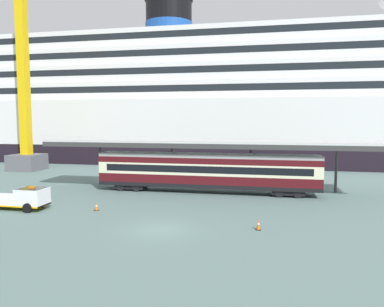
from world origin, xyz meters
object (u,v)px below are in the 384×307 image
at_px(traffic_cone_mid, 96,207).
at_px(dockside_crane, 27,32).
at_px(train_carriage, 207,171).
at_px(service_truck, 23,198).
at_px(traffic_cone_near, 258,225).
at_px(cruise_ship, 133,104).

xyz_separation_m(traffic_cone_mid, dockside_crane, (-20.78, 21.20, 20.18)).
xyz_separation_m(train_carriage, service_truck, (-14.31, -10.48, -1.32)).
bearing_deg(traffic_cone_near, cruise_ship, 119.92).
relative_size(service_truck, traffic_cone_near, 6.79).
xyz_separation_m(cruise_ship, train_carriage, (20.83, -33.62, -8.46)).
xyz_separation_m(cruise_ship, traffic_cone_near, (26.53, -46.10, -10.39)).
relative_size(service_truck, dockside_crane, 0.08).
distance_m(cruise_ship, train_carriage, 40.44).
xyz_separation_m(service_truck, traffic_cone_near, (20.01, -2.00, -0.61)).
height_order(cruise_ship, traffic_cone_near, cruise_ship).
bearing_deg(traffic_cone_near, traffic_cone_mid, 168.18).
height_order(traffic_cone_mid, dockside_crane, dockside_crane).
bearing_deg(traffic_cone_mid, dockside_crane, 134.42).
bearing_deg(traffic_cone_mid, traffic_cone_near, -11.82).
bearing_deg(traffic_cone_near, dockside_crane, 145.03).
height_order(train_carriage, dockside_crane, dockside_crane).
relative_size(cruise_ship, traffic_cone_near, 222.19).
height_order(service_truck, traffic_cone_near, service_truck).
bearing_deg(dockside_crane, train_carriage, -21.97).
distance_m(train_carriage, dockside_crane, 35.89).
bearing_deg(dockside_crane, cruise_ship, 70.40).
xyz_separation_m(service_truck, dockside_crane, (-14.37, 22.05, 19.54)).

